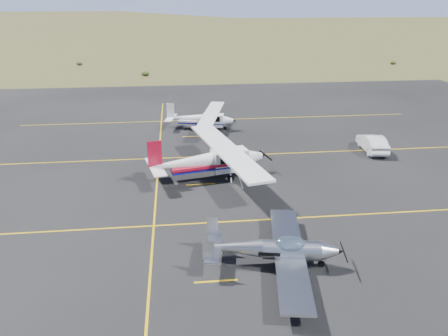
# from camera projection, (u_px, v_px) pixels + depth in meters

# --- Properties ---
(ground) EXTENTS (1600.00, 1600.00, 0.00)m
(ground) POSITION_uv_depth(u_px,v_px,m) (265.00, 238.00, 23.43)
(ground) COLOR #383D1C
(ground) RESTS_ON ground
(apron) EXTENTS (72.00, 72.00, 0.02)m
(apron) POSITION_uv_depth(u_px,v_px,m) (245.00, 185.00, 29.89)
(apron) COLOR black
(apron) RESTS_ON ground
(aircraft_low_wing) EXTENTS (6.43, 8.87, 1.92)m
(aircraft_low_wing) POSITION_uv_depth(u_px,v_px,m) (276.00, 249.00, 20.70)
(aircraft_low_wing) COLOR silver
(aircraft_low_wing) RESTS_ON apron
(aircraft_cessna) EXTENTS (8.01, 12.52, 3.17)m
(aircraft_cessna) POSITION_uv_depth(u_px,v_px,m) (210.00, 159.00, 30.58)
(aircraft_cessna) COLOR white
(aircraft_cessna) RESTS_ON apron
(aircraft_plain) EXTENTS (6.27, 9.76, 2.47)m
(aircraft_plain) POSITION_uv_depth(u_px,v_px,m) (201.00, 118.00, 41.93)
(aircraft_plain) COLOR white
(aircraft_plain) RESTS_ON apron
(sedan) EXTENTS (1.87, 4.37, 1.40)m
(sedan) POSITION_uv_depth(u_px,v_px,m) (372.00, 143.00, 36.16)
(sedan) COLOR silver
(sedan) RESTS_ON apron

